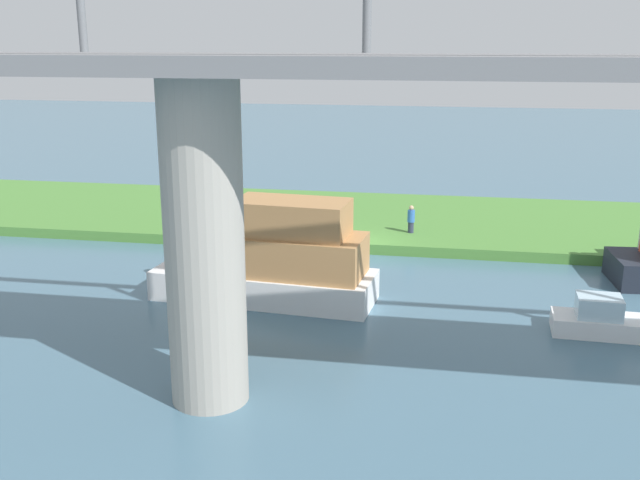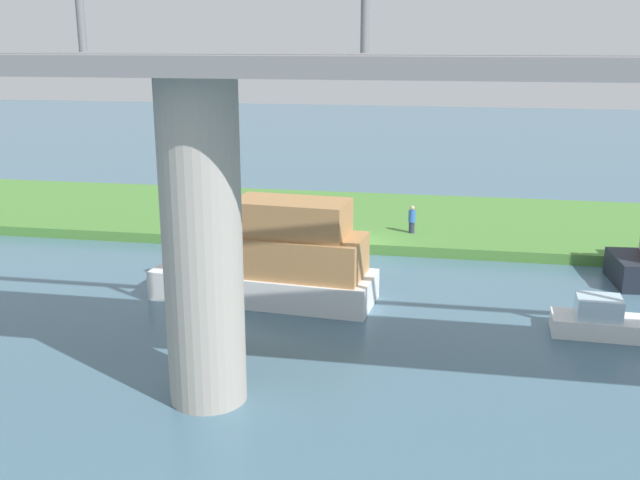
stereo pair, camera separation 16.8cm
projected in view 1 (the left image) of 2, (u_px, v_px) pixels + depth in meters
ground_plane at (354, 254)px, 34.97m from camera, size 160.00×160.00×0.00m
grassy_bank at (369, 219)px, 40.60m from camera, size 80.00×12.00×0.50m
bridge_pylon at (205, 246)px, 19.77m from camera, size 2.16×2.16×9.02m
bridge_span at (197, 54)px, 18.47m from camera, size 57.00×4.30×3.25m
person_on_bank at (411, 219)px, 36.67m from camera, size 0.51×0.51×1.39m
mooring_post at (222, 224)px, 36.57m from camera, size 0.20×0.20×0.98m
pontoon_yellow at (271, 259)px, 28.49m from camera, size 8.84×3.64×4.40m
motorboat_white at (269, 257)px, 32.78m from camera, size 4.05×1.64×1.33m
motorboat_red at (610, 322)px, 25.30m from camera, size 4.18×1.63×1.38m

